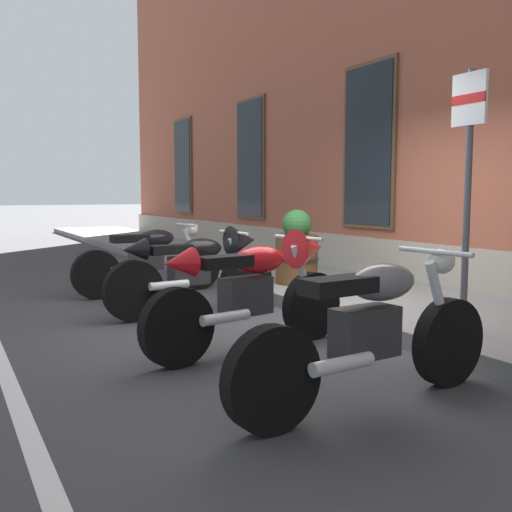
% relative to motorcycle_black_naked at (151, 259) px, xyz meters
% --- Properties ---
extents(ground_plane, '(140.00, 140.00, 0.00)m').
position_rel_motorcycle_black_naked_xyz_m(ground_plane, '(2.46, 1.05, -0.48)').
color(ground_plane, '#38383A').
extents(sidewalk, '(33.30, 2.29, 0.15)m').
position_rel_motorcycle_black_naked_xyz_m(sidewalk, '(2.46, 2.20, -0.40)').
color(sidewalk, slate).
rests_on(sidewalk, ground_plane).
extents(motorcycle_black_naked, '(0.62, 2.14, 0.95)m').
position_rel_motorcycle_black_naked_xyz_m(motorcycle_black_naked, '(0.00, 0.00, 0.00)').
color(motorcycle_black_naked, black).
rests_on(motorcycle_black_naked, ground_plane).
extents(motorcycle_black_sport, '(0.62, 2.10, 1.00)m').
position_rel_motorcycle_black_naked_xyz_m(motorcycle_black_sport, '(1.57, 0.05, 0.07)').
color(motorcycle_black_sport, black).
rests_on(motorcycle_black_sport, ground_plane).
extents(motorcycle_red_sport, '(0.68, 2.10, 1.05)m').
position_rel_motorcycle_black_naked_xyz_m(motorcycle_red_sport, '(3.31, -0.12, 0.09)').
color(motorcycle_red_sport, black).
rests_on(motorcycle_red_sport, ground_plane).
extents(motorcycle_grey_naked, '(0.62, 2.18, 1.00)m').
position_rel_motorcycle_black_naked_xyz_m(motorcycle_grey_naked, '(4.86, -0.11, 0.01)').
color(motorcycle_grey_naked, black).
rests_on(motorcycle_grey_naked, ground_plane).
extents(parking_sign, '(0.36, 0.07, 2.26)m').
position_rel_motorcycle_black_naked_xyz_m(parking_sign, '(4.14, 1.47, 1.14)').
color(parking_sign, '#4C4C51').
rests_on(parking_sign, sidewalk).
extents(barrel_planter, '(0.61, 0.61, 1.01)m').
position_rel_motorcycle_black_naked_xyz_m(barrel_planter, '(0.96, 1.74, 0.11)').
color(barrel_planter, brown).
rests_on(barrel_planter, sidewalk).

